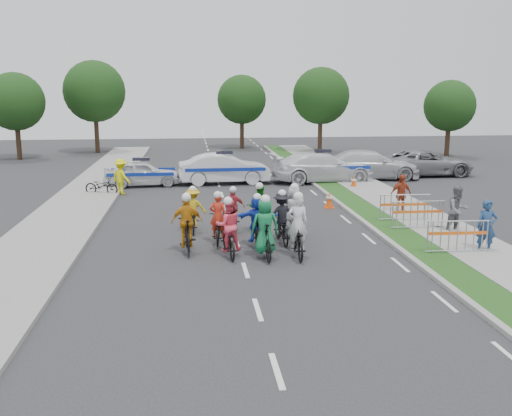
{
  "coord_description": "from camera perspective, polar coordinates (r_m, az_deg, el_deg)",
  "views": [
    {
      "loc": [
        -1.49,
        -15.57,
        5.11
      ],
      "look_at": [
        0.7,
        3.42,
        1.1
      ],
      "focal_mm": 40.0,
      "sensor_mm": 36.0,
      "label": 1
    }
  ],
  "objects": [
    {
      "name": "tree_4",
      "position": [
        49.78,
        -1.43,
        10.78
      ],
      "size": [
        4.2,
        4.2,
        6.3
      ],
      "color": "#382619",
      "rests_on": "ground"
    },
    {
      "name": "rider_2",
      "position": [
        17.68,
        -2.79,
        -2.6
      ],
      "size": [
        0.85,
        1.91,
        1.89
      ],
      "rotation": [
        0.0,
        0.0,
        3.25
      ],
      "color": "black",
      "rests_on": "ground"
    },
    {
      "name": "spectator_1",
      "position": [
        21.53,
        19.52,
        -0.19
      ],
      "size": [
        0.98,
        0.84,
        1.75
      ],
      "primitive_type": "imported",
      "rotation": [
        0.0,
        0.0,
        0.23
      ],
      "color": "slate",
      "rests_on": "ground"
    },
    {
      "name": "rider_9",
      "position": [
        20.71,
        -2.3,
        -0.59
      ],
      "size": [
        0.86,
        1.61,
        1.68
      ],
      "rotation": [
        0.0,
        0.0,
        3.17
      ],
      "color": "black",
      "rests_on": "ground"
    },
    {
      "name": "rider_0",
      "position": [
        17.69,
        4.14,
        -2.71
      ],
      "size": [
        0.77,
        2.03,
        2.05
      ],
      "rotation": [
        0.0,
        0.0,
        3.11
      ],
      "color": "black",
      "rests_on": "ground"
    },
    {
      "name": "rider_3",
      "position": [
        18.16,
        -6.89,
        -2.15
      ],
      "size": [
        1.0,
        1.87,
        1.94
      ],
      "rotation": [
        0.0,
        0.0,
        3.2
      ],
      "color": "black",
      "rests_on": "ground"
    },
    {
      "name": "parked_bike",
      "position": [
        28.95,
        -15.2,
        2.16
      ],
      "size": [
        1.79,
        1.08,
        0.89
      ],
      "primitive_type": "imported",
      "rotation": [
        0.0,
        0.0,
        1.26
      ],
      "color": "black",
      "rests_on": "ground"
    },
    {
      "name": "police_car_1",
      "position": [
        31.26,
        -3.17,
        3.94
      ],
      "size": [
        5.05,
        2.0,
        1.64
      ],
      "primitive_type": "imported",
      "rotation": [
        0.0,
        0.0,
        1.63
      ],
      "color": "silver",
      "rests_on": "ground"
    },
    {
      "name": "rider_4",
      "position": [
        19.16,
        2.55,
        -1.42
      ],
      "size": [
        1.06,
        1.84,
        1.84
      ],
      "rotation": [
        0.0,
        0.0,
        3.21
      ],
      "color": "black",
      "rests_on": "ground"
    },
    {
      "name": "barrier_0",
      "position": [
        18.81,
        19.49,
        -2.85
      ],
      "size": [
        2.02,
        0.59,
        1.12
      ],
      "primitive_type": null,
      "rotation": [
        0.0,
        0.0,
        -0.05
      ],
      "color": "#A5A8AD",
      "rests_on": "ground"
    },
    {
      "name": "sidewalk_left",
      "position": [
        21.76,
        -19.71,
        -2.27
      ],
      "size": [
        3.0,
        60.0,
        0.13
      ],
      "primitive_type": "cube",
      "color": "gray",
      "rests_on": "ground"
    },
    {
      "name": "police_car_0",
      "position": [
        31.07,
        -11.35,
        3.43
      ],
      "size": [
        4.18,
        2.06,
        1.37
      ],
      "primitive_type": "imported",
      "rotation": [
        0.0,
        0.0,
        1.68
      ],
      "color": "silver",
      "rests_on": "ground"
    },
    {
      "name": "rider_8",
      "position": [
        20.51,
        0.3,
        -0.6
      ],
      "size": [
        0.92,
        1.9,
        1.85
      ],
      "rotation": [
        0.0,
        0.0,
        3.3
      ],
      "color": "black",
      "rests_on": "ground"
    },
    {
      "name": "rider_6",
      "position": [
        19.22,
        -3.83,
        -1.77
      ],
      "size": [
        0.75,
        1.8,
        1.79
      ],
      "rotation": [
        0.0,
        0.0,
        3.06
      ],
      "color": "black",
      "rests_on": "ground"
    },
    {
      "name": "civilian_sedan",
      "position": [
        33.55,
        11.3,
        4.27
      ],
      "size": [
        5.84,
        2.81,
        1.64
      ],
      "primitive_type": "imported",
      "rotation": [
        0.0,
        0.0,
        1.48
      ],
      "color": "silver",
      "rests_on": "ground"
    },
    {
      "name": "cone_1",
      "position": [
        30.11,
        9.75,
        2.56
      ],
      "size": [
        0.4,
        0.4,
        0.7
      ],
      "color": "#F24C0C",
      "rests_on": "ground"
    },
    {
      "name": "marshal_hiviz",
      "position": [
        28.85,
        -13.34,
        3.08
      ],
      "size": [
        1.27,
        1.24,
        1.75
      ],
      "primitive_type": "imported",
      "rotation": [
        0.0,
        0.0,
        2.4
      ],
      "color": "yellow",
      "rests_on": "ground"
    },
    {
      "name": "spectator_0",
      "position": [
        19.36,
        22.07,
        -1.74
      ],
      "size": [
        0.69,
        0.52,
        1.71
      ],
      "primitive_type": "imported",
      "rotation": [
        0.0,
        0.0,
        -0.19
      ],
      "color": "navy",
      "rests_on": "ground"
    },
    {
      "name": "barrier_2",
      "position": [
        22.82,
        14.6,
        -0.04
      ],
      "size": [
        2.02,
        0.59,
        1.12
      ],
      "primitive_type": null,
      "rotation": [
        0.0,
        0.0,
        -0.04
      ],
      "color": "#A5A8AD",
      "rests_on": "ground"
    },
    {
      "name": "civilian_suv",
      "position": [
        35.66,
        16.73,
        4.34
      ],
      "size": [
        5.48,
        2.57,
        1.52
      ],
      "primitive_type": "imported",
      "rotation": [
        0.0,
        0.0,
        1.58
      ],
      "color": "gray",
      "rests_on": "ground"
    },
    {
      "name": "rider_5",
      "position": [
        18.7,
        0.1,
        -1.6
      ],
      "size": [
        1.45,
        1.73,
        1.8
      ],
      "rotation": [
        0.0,
        0.0,
        3.09
      ],
      "color": "black",
      "rests_on": "ground"
    },
    {
      "name": "tree_2",
      "position": [
        45.93,
        18.81,
        9.64
      ],
      "size": [
        3.85,
        3.85,
        5.77
      ],
      "color": "#382619",
      "rests_on": "ground"
    },
    {
      "name": "rider_10",
      "position": [
        20.75,
        -6.3,
        -0.58
      ],
      "size": [
        0.96,
        1.69,
        1.71
      ],
      "rotation": [
        0.0,
        0.0,
        3.12
      ],
      "color": "black",
      "rests_on": "ground"
    },
    {
      "name": "ground",
      "position": [
        16.45,
        -1.07,
        -6.25
      ],
      "size": [
        90.0,
        90.0,
        0.0
      ],
      "primitive_type": "plane",
      "color": "#28282B",
      "rests_on": "ground"
    },
    {
      "name": "grass_strip",
      "position": [
        22.4,
        12.6,
        -1.49
      ],
      "size": [
        1.2,
        60.0,
        0.11
      ],
      "primitive_type": "cube",
      "color": "#204917",
      "rests_on": "ground"
    },
    {
      "name": "tree_3",
      "position": [
        48.16,
        -15.86,
        11.14
      ],
      "size": [
        4.9,
        4.9,
        7.35
      ],
      "color": "#382619",
      "rests_on": "ground"
    },
    {
      "name": "spectator_2",
      "position": [
        24.33,
        14.29,
        1.34
      ],
      "size": [
        1.03,
        0.59,
        1.66
      ],
      "primitive_type": "imported",
      "rotation": [
        0.0,
        0.0,
        0.2
      ],
      "color": "#9B351C",
      "rests_on": "ground"
    },
    {
      "name": "tree_1",
      "position": [
        46.76,
        6.5,
        11.07
      ],
      "size": [
        4.55,
        4.55,
        6.82
      ],
      "color": "#382619",
      "rests_on": "ground"
    },
    {
      "name": "curb_right",
      "position": [
        22.18,
        10.89,
        -1.53
      ],
      "size": [
        0.2,
        60.0,
        0.12
      ],
      "primitive_type": "cube",
      "color": "gray",
      "rests_on": "ground"
    },
    {
      "name": "cone_0",
      "position": [
        25.09,
        7.33,
        0.79
      ],
      "size": [
        0.4,
        0.4,
        0.7
      ],
      "color": "#F24C0C",
      "rests_on": "ground"
    },
    {
      "name": "rider_1",
      "position": [
        17.41,
        0.89,
        -2.58
      ],
      "size": [
        0.87,
        1.93,
        2.0
      ],
      "rotation": [
        0.0,
        0.0,
        3.21
      ],
      "color": "black",
      "rests_on": "ground"
    },
    {
      "name": "barrier_1",
      "position": [
        21.61,
        15.86,
        -0.77
      ],
      "size": [
        2.0,
        0.51,
        1.12
      ],
      "primitive_type": null,
      "rotation": [
        0.0,
        0.0,
        -0.01
      ],
      "color": "#A5A8AD",
      "rests_on": "ground"
    },
    {
      "name": "police_car_2",
      "position": [
        31.98,
        6.66,
        4.07
      ],
      "size": [
        5.84,
        2.66,
        1.66
      ],
      "primitive_type": "imported",
      "rotation": [
        0.0,
        0.0,
        1.63
      ],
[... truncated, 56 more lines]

